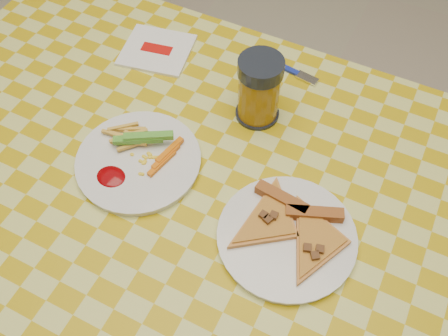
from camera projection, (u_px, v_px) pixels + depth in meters
The scene contains 9 objects.
ground at pixel (204, 321), 1.52m from camera, with size 8.00×8.00×0.00m, color beige.
table at pixel (192, 209), 0.96m from camera, with size 1.28×0.88×0.76m.
plate_left at pixel (139, 162), 0.92m from camera, with size 0.23×0.23×0.01m, color silver.
plate_right at pixel (286, 237), 0.83m from camera, with size 0.23×0.23×0.01m, color silver.
fries_veggies at pixel (138, 149), 0.92m from camera, with size 0.16×0.15×0.04m.
pizza_slices at pixel (292, 227), 0.83m from camera, with size 0.24×0.22×0.02m.
drink_glass at pixel (259, 90), 0.94m from camera, with size 0.09×0.09×0.14m.
napkin at pixel (157, 50), 1.09m from camera, with size 0.17×0.16×0.01m.
fork at pixel (287, 68), 1.06m from camera, with size 0.15×0.04×0.01m.
Camera 1 is at (0.27, -0.40, 1.51)m, focal length 40.00 mm.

